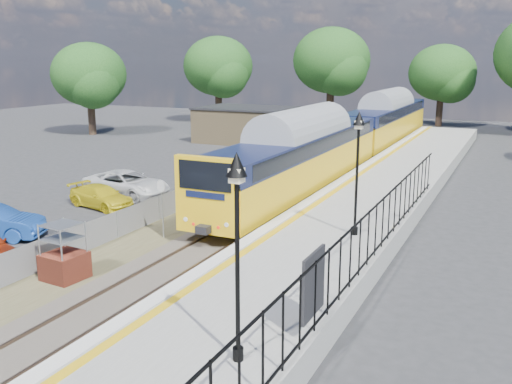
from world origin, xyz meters
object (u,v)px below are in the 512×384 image
Objects in this scene: victorian_lamp_north at (358,145)px; car_white at (127,184)px; speed_sign at (162,200)px; car_yellow at (101,197)px; victorian_lamp_south at (237,210)px; brick_plinth at (64,253)px; train at (354,132)px.

victorian_lamp_north reaches higher than car_white.
speed_sign is at bearing -171.45° from victorian_lamp_north.
victorian_lamp_south is at bearing -118.51° from car_yellow.
speed_sign is at bearing 85.64° from brick_plinth.
victorian_lamp_north is at bearing -101.93° from car_white.
car_white is (-0.30, 2.45, 0.14)m from car_yellow.
brick_plinth is 9.81m from car_yellow.
victorian_lamp_south is 12.20m from speed_sign.
victorian_lamp_north is (-0.20, 10.00, 0.00)m from victorian_lamp_south.
victorian_lamp_north is at bearing 91.15° from victorian_lamp_south.
brick_plinth is at bearing -146.89° from car_white.
brick_plinth is 0.80× the size of speed_sign.
car_white is (-14.05, 14.26, -3.60)m from victorian_lamp_south.
speed_sign is at bearing -97.22° from train.
victorian_lamp_north is 2.28× the size of brick_plinth.
car_white is (-5.65, 10.66, -0.27)m from brick_plinth.
victorian_lamp_north reaches higher than car_yellow.
victorian_lamp_south is 20.34m from car_white.
car_yellow is (-5.35, 8.21, -0.41)m from brick_plinth.
speed_sign reaches higher than car_white.
speed_sign reaches higher than car_yellow.
train is at bearing 97.90° from speed_sign.
victorian_lamp_south is 2.28× the size of brick_plinth.
train is (-5.50, 28.57, -1.96)m from victorian_lamp_south.
train reaches higher than speed_sign.
brick_plinth reaches higher than car_white.
victorian_lamp_south is at bearing -130.26° from car_white.
brick_plinth is at bearing 156.77° from victorian_lamp_south.
car_yellow is at bearing 167.68° from speed_sign.
brick_plinth is 5.29m from speed_sign.
victorian_lamp_south is at bearing -32.70° from speed_sign.
brick_plinth is 0.40× the size of car_white.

